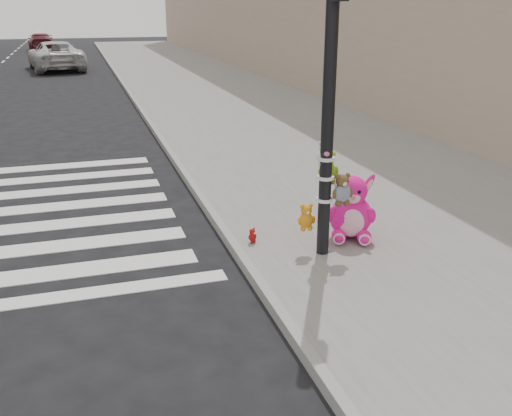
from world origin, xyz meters
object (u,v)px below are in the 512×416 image
object	(u,v)px
pink_bunny	(351,211)
red_teddy	(252,236)
car_white_near	(55,56)
signal_pole	(328,135)

from	to	relation	value
pink_bunny	red_teddy	size ratio (longest dim) A/B	4.56
pink_bunny	red_teddy	bearing A→B (deg)	-166.99
red_teddy	pink_bunny	bearing A→B (deg)	-41.91
red_teddy	car_white_near	bearing A→B (deg)	64.21
red_teddy	signal_pole	bearing A→B (deg)	-67.75
pink_bunny	red_teddy	distance (m)	1.44
signal_pole	pink_bunny	bearing A→B (deg)	32.11
signal_pole	red_teddy	distance (m)	1.81
pink_bunny	car_white_near	distance (m)	26.29
car_white_near	pink_bunny	bearing A→B (deg)	91.81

